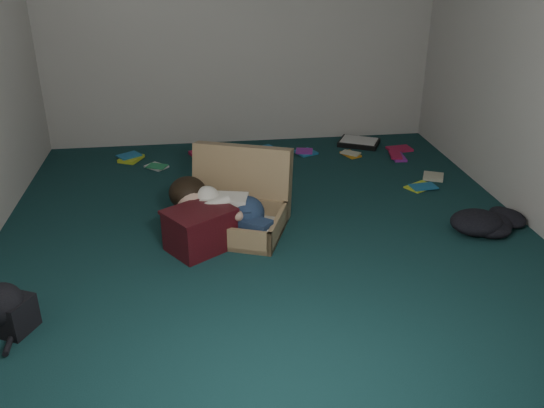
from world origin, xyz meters
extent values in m
plane|color=#133537|center=(0.00, 0.00, 0.00)|extent=(4.50, 4.50, 0.00)
plane|color=silver|center=(0.00, 2.25, 1.30)|extent=(4.50, 0.00, 4.50)
plane|color=silver|center=(0.00, -2.25, 1.30)|extent=(4.50, 0.00, 4.50)
cube|color=#A4845A|center=(-0.28, 0.13, 0.09)|extent=(0.93, 0.80, 0.18)
cube|color=beige|center=(-0.28, 0.13, 0.04)|extent=(0.84, 0.71, 0.02)
cube|color=#A4845A|center=(-0.15, 0.47, 0.28)|extent=(0.81, 0.50, 0.57)
cube|color=white|center=(-0.31, 0.12, 0.19)|extent=(0.37, 0.26, 0.24)
sphere|color=tan|center=(-0.56, 0.18, 0.25)|extent=(0.21, 0.21, 0.21)
ellipsoid|color=black|center=(-0.58, 0.25, 0.29)|extent=(0.28, 0.29, 0.24)
ellipsoid|color=navy|center=(-0.15, 0.07, 0.19)|extent=(0.26, 0.29, 0.24)
cube|color=navy|center=(-0.28, -0.01, 0.18)|extent=(0.29, 0.15, 0.16)
cube|color=navy|center=(-0.13, -0.08, 0.15)|extent=(0.29, 0.27, 0.12)
sphere|color=white|center=(-0.02, -0.09, 0.13)|extent=(0.12, 0.12, 0.12)
sphere|color=white|center=(-0.05, -0.16, 0.11)|extent=(0.11, 0.11, 0.11)
cylinder|color=tan|center=(-0.31, -0.04, 0.24)|extent=(0.21, 0.14, 0.07)
cube|color=#400D12|center=(-0.50, -0.08, 0.14)|extent=(0.53, 0.51, 0.28)
cube|color=#400D12|center=(-0.50, -0.08, 0.29)|extent=(0.56, 0.54, 0.02)
cube|color=black|center=(1.22, 1.95, 0.03)|extent=(0.50, 0.46, 0.05)
cube|color=white|center=(1.22, 1.95, 0.05)|extent=(0.45, 0.40, 0.01)
cube|color=#CFE728|center=(-1.15, 1.81, 0.01)|extent=(0.20, 0.15, 0.02)
cube|color=#B3173F|center=(-0.46, 1.86, 0.01)|extent=(0.24, 0.23, 0.02)
cube|color=silver|center=(-0.08, 1.69, 0.01)|extent=(0.19, 0.23, 0.02)
cube|color=#1E6EA5|center=(0.61, 1.77, 0.01)|extent=(0.21, 0.23, 0.02)
cube|color=orange|center=(1.05, 1.65, 0.01)|extent=(0.24, 0.23, 0.02)
cube|color=#258A50|center=(1.22, 1.89, 0.01)|extent=(0.21, 0.16, 0.02)
cube|color=purple|center=(1.51, 1.51, 0.01)|extent=(0.24, 0.24, 0.02)
cube|color=beige|center=(1.65, 0.96, 0.01)|extent=(0.18, 0.22, 0.02)
cube|color=#CFE728|center=(1.45, 0.76, 0.01)|extent=(0.22, 0.24, 0.02)
cube|color=#B3173F|center=(1.60, 1.73, 0.01)|extent=(0.24, 0.22, 0.02)
cube|color=silver|center=(-0.89, 1.57, 0.01)|extent=(0.22, 0.18, 0.02)
cube|color=#1E6EA5|center=(0.20, 1.95, 0.01)|extent=(0.24, 0.24, 0.02)
camera|label=1|loc=(-0.49, -3.70, 2.02)|focal=38.00mm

